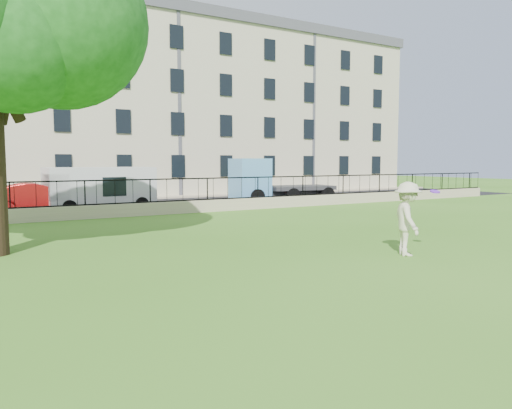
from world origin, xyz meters
TOP-DOWN VIEW (x-y plane):
  - ground at (0.00, 0.00)m, footprint 120.00×120.00m
  - retaining_wall at (0.00, 12.00)m, footprint 50.00×0.40m
  - iron_railing at (0.00, 12.00)m, footprint 50.00×0.05m
  - street at (0.00, 16.70)m, footprint 60.00×9.00m
  - sidewalk at (0.00, 21.90)m, footprint 60.00×1.40m
  - building_row at (0.00, 27.57)m, footprint 56.40×10.40m
  - man at (2.50, -1.43)m, footprint 1.30×1.50m
  - frisbee at (3.37, -1.60)m, footprint 0.33×0.33m
  - red_sedan at (-4.50, 15.40)m, footprint 4.56×1.69m
  - white_van at (-1.47, 15.40)m, footprint 5.43×2.32m
  - blue_truck at (9.88, 15.40)m, footprint 6.69×2.98m

SIDE VIEW (x-z plane):
  - ground at x=0.00m, z-range 0.00..0.00m
  - street at x=0.00m, z-range 0.00..0.01m
  - sidewalk at x=0.00m, z-range 0.00..0.12m
  - retaining_wall at x=0.00m, z-range 0.00..0.60m
  - red_sedan at x=-4.50m, z-range 0.00..1.49m
  - man at x=2.50m, z-range 0.00..2.01m
  - white_van at x=-1.47m, z-range 0.00..2.25m
  - iron_railing at x=0.00m, z-range 0.59..1.72m
  - blue_truck at x=9.88m, z-range 0.00..2.72m
  - frisbee at x=3.37m, z-range 1.67..1.79m
  - building_row at x=0.00m, z-range 0.02..13.82m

